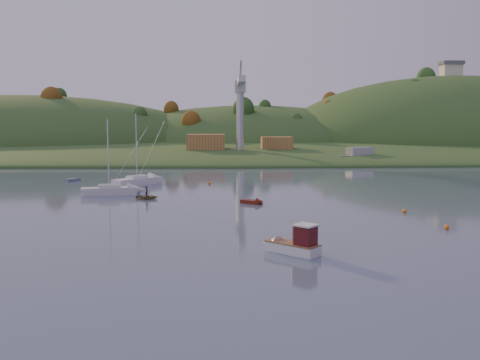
{
  "coord_description": "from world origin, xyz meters",
  "views": [
    {
      "loc": [
        -2.89,
        -35.01,
        11.32
      ],
      "look_at": [
        -0.71,
        34.53,
        3.52
      ],
      "focal_mm": 40.0,
      "sensor_mm": 36.0,
      "label": 1
    }
  ],
  "objects_px": {
    "sailboat_near": "(137,181)",
    "red_tender": "(255,202)",
    "grey_dinghy": "(76,179)",
    "fishing_boat": "(289,243)",
    "canoe": "(147,197)",
    "sailboat_far": "(109,190)"
  },
  "relations": [
    {
      "from": "sailboat_near",
      "to": "grey_dinghy",
      "type": "relative_size",
      "value": 4.41
    },
    {
      "from": "fishing_boat",
      "to": "canoe",
      "type": "bearing_deg",
      "value": -20.05
    },
    {
      "from": "sailboat_far",
      "to": "grey_dinghy",
      "type": "bearing_deg",
      "value": 106.19
    },
    {
      "from": "fishing_boat",
      "to": "sailboat_far",
      "type": "bearing_deg",
      "value": -15.36
    },
    {
      "from": "canoe",
      "to": "grey_dinghy",
      "type": "relative_size",
      "value": 1.11
    },
    {
      "from": "sailboat_near",
      "to": "canoe",
      "type": "distance_m",
      "value": 17.23
    },
    {
      "from": "sailboat_far",
      "to": "canoe",
      "type": "xyz_separation_m",
      "value": [
        6.34,
        -4.52,
        -0.42
      ]
    },
    {
      "from": "sailboat_far",
      "to": "grey_dinghy",
      "type": "height_order",
      "value": "sailboat_far"
    },
    {
      "from": "fishing_boat",
      "to": "sailboat_near",
      "type": "distance_m",
      "value": 52.96
    },
    {
      "from": "fishing_boat",
      "to": "red_tender",
      "type": "bearing_deg",
      "value": -44.85
    },
    {
      "from": "canoe",
      "to": "red_tender",
      "type": "distance_m",
      "value": 16.23
    },
    {
      "from": "sailboat_far",
      "to": "canoe",
      "type": "bearing_deg",
      "value": -47.42
    },
    {
      "from": "fishing_boat",
      "to": "grey_dinghy",
      "type": "xyz_separation_m",
      "value": [
        -33.44,
        55.98,
        -0.57
      ]
    },
    {
      "from": "canoe",
      "to": "grey_dinghy",
      "type": "height_order",
      "value": "grey_dinghy"
    },
    {
      "from": "canoe",
      "to": "red_tender",
      "type": "bearing_deg",
      "value": -104.75
    },
    {
      "from": "fishing_boat",
      "to": "sailboat_far",
      "type": "height_order",
      "value": "sailboat_far"
    },
    {
      "from": "sailboat_near",
      "to": "canoe",
      "type": "height_order",
      "value": "sailboat_near"
    },
    {
      "from": "red_tender",
      "to": "grey_dinghy",
      "type": "distance_m",
      "value": 43.37
    },
    {
      "from": "sailboat_near",
      "to": "red_tender",
      "type": "distance_m",
      "value": 29.26
    },
    {
      "from": "fishing_boat",
      "to": "red_tender",
      "type": "distance_m",
      "value": 26.9
    },
    {
      "from": "sailboat_near",
      "to": "grey_dinghy",
      "type": "height_order",
      "value": "sailboat_near"
    },
    {
      "from": "fishing_boat",
      "to": "grey_dinghy",
      "type": "relative_size",
      "value": 1.87
    }
  ]
}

